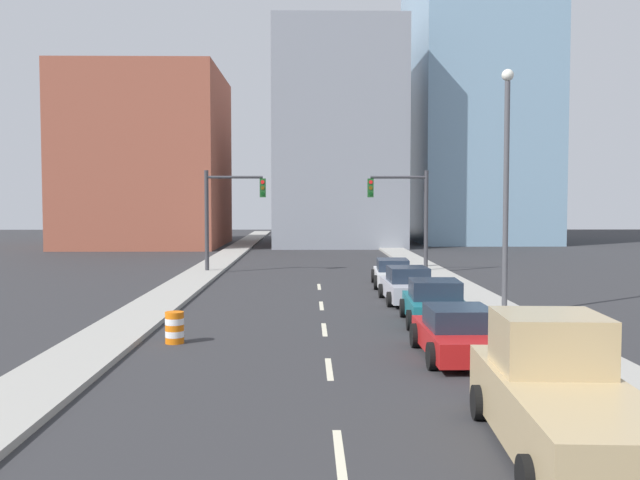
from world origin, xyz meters
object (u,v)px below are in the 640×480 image
street_lamp (506,175)px  sedan_red (458,334)px  traffic_signal_right (409,207)px  traffic_barrel (175,328)px  sedan_teal (435,304)px  traffic_signal_left (224,208)px  sedan_silver (408,286)px  pickup_truck_tan (561,399)px  sedan_white (393,273)px

street_lamp → sedan_red: (-3.20, -7.01, -4.57)m
traffic_signal_right → traffic_barrel: size_ratio=6.37×
traffic_barrel → sedan_teal: size_ratio=0.22×
traffic_signal_left → sedan_teal: 19.98m
sedan_teal → sedan_silver: bearing=94.9°
traffic_barrel → pickup_truck_tan: pickup_truck_tan is taller
sedan_red → sedan_teal: sedan_teal is taller
sedan_silver → sedan_red: bearing=-91.8°
street_lamp → sedan_silver: size_ratio=2.06×
traffic_signal_left → pickup_truck_tan: size_ratio=0.96×
pickup_truck_tan → sedan_silver: pickup_truck_tan is taller
pickup_truck_tan → sedan_teal: bearing=92.8°
traffic_signal_left → sedan_teal: (9.39, -17.35, -3.18)m
traffic_signal_right → pickup_truck_tan: size_ratio=0.96×
traffic_barrel → sedan_red: 8.38m
traffic_signal_right → traffic_signal_left: bearing=180.0°
traffic_signal_left → sedan_white: (9.21, -6.48, -3.24)m
traffic_signal_left → traffic_signal_right: 10.95m
traffic_signal_right → sedan_red: (-1.87, -22.76, -3.22)m
traffic_signal_right → sedan_teal: (-1.56, -17.35, -3.18)m
traffic_signal_left → sedan_teal: size_ratio=1.39×
traffic_signal_left → traffic_barrel: 20.96m
pickup_truck_tan → traffic_signal_left: bearing=110.4°
traffic_signal_right → sedan_red: 23.06m
traffic_signal_left → sedan_silver: size_ratio=1.37×
sedan_teal → traffic_signal_right: bearing=87.5°
traffic_signal_right → sedan_red: size_ratio=1.35×
pickup_truck_tan → sedan_red: (-0.23, 7.26, -0.26)m
traffic_signal_right → street_lamp: 15.86m
sedan_red → sedan_silver: size_ratio=1.01×
traffic_barrel → sedan_red: sedan_red is taller
street_lamp → pickup_truck_tan: bearing=-101.8°
traffic_signal_right → sedan_white: 7.45m
sedan_teal → sedan_white: 10.87m
traffic_signal_right → sedan_silver: (-1.77, -12.11, -3.20)m
traffic_barrel → sedan_red: (8.11, -2.09, 0.17)m
traffic_barrel → sedan_white: (8.24, 14.18, 0.16)m
traffic_signal_left → street_lamp: size_ratio=0.67×
pickup_truck_tan → sedan_silver: (-0.12, 17.90, -0.24)m
traffic_signal_left → sedan_silver: traffic_signal_left is taller
traffic_barrel → sedan_silver: sedan_silver is taller
sedan_red → sedan_white: size_ratio=0.93×
sedan_silver → sedan_teal: bearing=-89.0°
traffic_signal_right → sedan_white: bearing=-105.1°
street_lamp → sedan_white: street_lamp is taller
traffic_barrel → sedan_teal: sedan_teal is taller
street_lamp → sedan_red: size_ratio=2.03×
street_lamp → traffic_barrel: bearing=-156.5°
traffic_signal_right → sedan_teal: bearing=-95.1°
sedan_red → pickup_truck_tan: bearing=-88.6°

